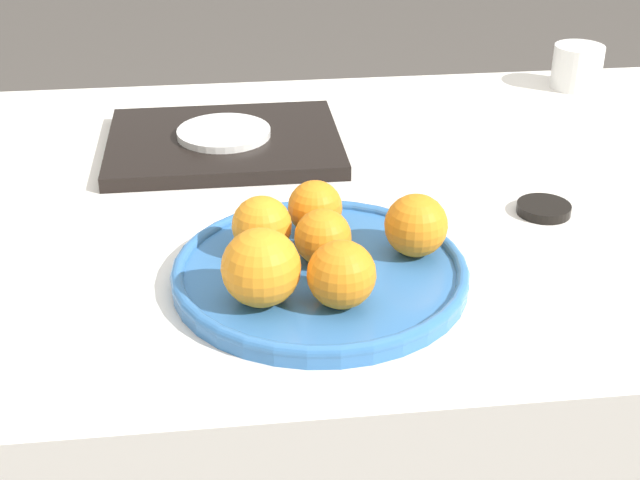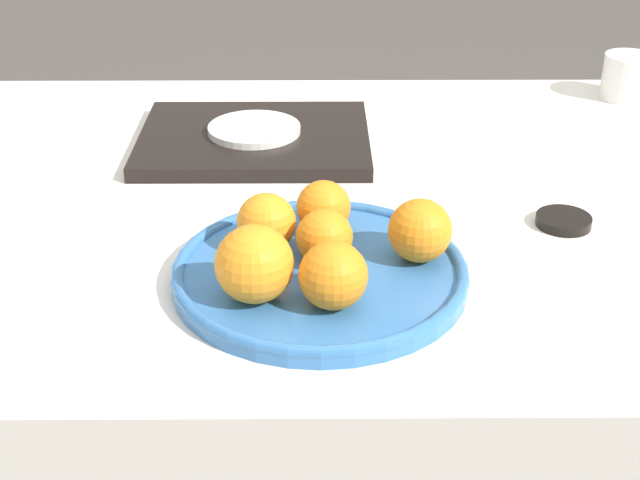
% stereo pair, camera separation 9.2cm
% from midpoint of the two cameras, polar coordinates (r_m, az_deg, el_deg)
% --- Properties ---
extents(table, '(1.56, 0.89, 0.73)m').
position_cam_midpoint_polar(table, '(1.34, 0.62, -10.96)').
color(table, silver).
rests_on(table, ground_plane).
extents(fruit_platter, '(0.31, 0.31, 0.02)m').
position_cam_midpoint_polar(fruit_platter, '(0.94, -2.81, -2.14)').
color(fruit_platter, '#336BAD').
rests_on(fruit_platter, table).
extents(orange_0, '(0.07, 0.07, 0.07)m').
position_cam_midpoint_polar(orange_0, '(0.86, -1.68, -2.31)').
color(orange_0, orange).
rests_on(orange_0, fruit_platter).
extents(orange_1, '(0.06, 0.06, 0.06)m').
position_cam_midpoint_polar(orange_1, '(0.93, -2.63, 0.11)').
color(orange_1, orange).
rests_on(orange_1, fruit_platter).
extents(orange_2, '(0.08, 0.08, 0.08)m').
position_cam_midpoint_polar(orange_2, '(0.87, -6.84, -1.86)').
color(orange_2, orange).
rests_on(orange_2, fruit_platter).
extents(orange_3, '(0.06, 0.06, 0.06)m').
position_cam_midpoint_polar(orange_3, '(0.99, -2.97, 2.02)').
color(orange_3, orange).
rests_on(orange_3, fruit_platter).
extents(orange_4, '(0.06, 0.06, 0.06)m').
position_cam_midpoint_polar(orange_4, '(0.96, -6.50, 0.85)').
color(orange_4, orange).
rests_on(orange_4, fruit_platter).
extents(orange_5, '(0.07, 0.07, 0.07)m').
position_cam_midpoint_polar(orange_5, '(0.95, 3.42, 0.87)').
color(orange_5, orange).
rests_on(orange_5, fruit_platter).
extents(serving_tray, '(0.32, 0.26, 0.02)m').
position_cam_midpoint_polar(serving_tray, '(1.27, -8.22, 6.15)').
color(serving_tray, black).
rests_on(serving_tray, table).
extents(side_plate, '(0.13, 0.13, 0.01)m').
position_cam_midpoint_polar(side_plate, '(1.27, -8.26, 6.77)').
color(side_plate, silver).
rests_on(side_plate, serving_tray).
extents(cup_1, '(0.08, 0.08, 0.07)m').
position_cam_midpoint_polar(cup_1, '(1.55, 14.51, 10.65)').
color(cup_1, white).
rests_on(cup_1, table).
extents(soy_dish, '(0.07, 0.07, 0.01)m').
position_cam_midpoint_polar(soy_dish, '(1.10, 11.84, 1.92)').
color(soy_dish, black).
rests_on(soy_dish, table).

